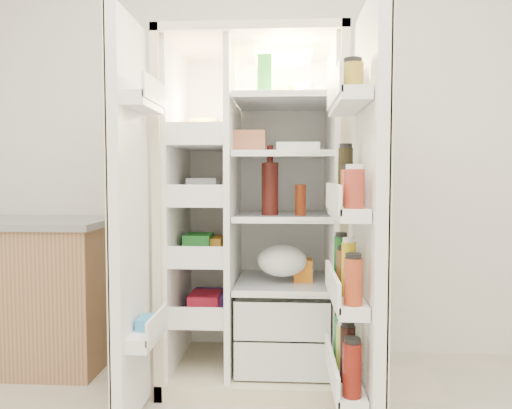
{
  "coord_description": "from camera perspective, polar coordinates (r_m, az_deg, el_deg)",
  "views": [
    {
      "loc": [
        0.08,
        -0.99,
        1.09
      ],
      "look_at": [
        -0.06,
        1.25,
        0.96
      ],
      "focal_mm": 34.0,
      "sensor_mm": 36.0,
      "label": 1
    }
  ],
  "objects": [
    {
      "name": "wall_back",
      "position": [
        3.0,
        2.0,
        8.32
      ],
      "size": [
        4.0,
        0.02,
        2.7
      ],
      "primitive_type": "cube",
      "color": "white",
      "rests_on": "floor"
    },
    {
      "name": "refrigerator",
      "position": [
        2.67,
        0.18,
        -4.16
      ],
      "size": [
        0.92,
        0.7,
        1.8
      ],
      "color": "beige",
      "rests_on": "floor"
    },
    {
      "name": "freezer_door",
      "position": [
        2.15,
        -14.61,
        -2.06
      ],
      "size": [
        0.15,
        0.4,
        1.72
      ],
      "color": "white",
      "rests_on": "floor"
    },
    {
      "name": "fridge_door",
      "position": [
        1.98,
        12.55,
        -2.98
      ],
      "size": [
        0.17,
        0.58,
        1.72
      ],
      "color": "white",
      "rests_on": "floor"
    },
    {
      "name": "kitchen_counter",
      "position": [
        3.19,
        -26.77,
        -9.06
      ],
      "size": [
        1.16,
        0.62,
        0.84
      ],
      "color": "#A47752",
      "rests_on": "floor"
    }
  ]
}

